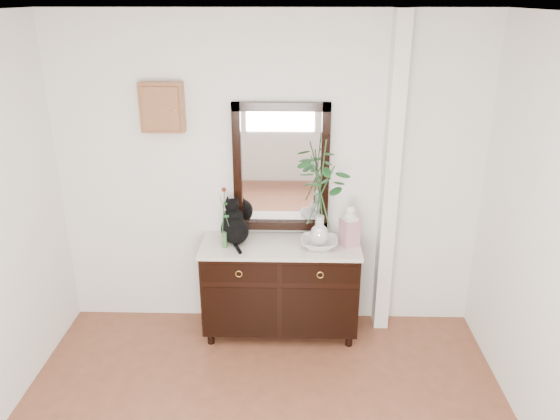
{
  "coord_description": "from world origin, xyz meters",
  "views": [
    {
      "loc": [
        0.21,
        -2.38,
        2.79
      ],
      "look_at": [
        0.1,
        1.63,
        1.2
      ],
      "focal_mm": 35.0,
      "sensor_mm": 36.0,
      "label": 1
    }
  ],
  "objects_px": {
    "lotus_bowl": "(319,243)",
    "ginger_jar": "(350,225)",
    "cat": "(235,221)",
    "sideboard": "(280,284)"
  },
  "relations": [
    {
      "from": "cat",
      "to": "ginger_jar",
      "type": "distance_m",
      "value": 0.95
    },
    {
      "from": "ginger_jar",
      "to": "sideboard",
      "type": "bearing_deg",
      "value": -178.8
    },
    {
      "from": "lotus_bowl",
      "to": "ginger_jar",
      "type": "distance_m",
      "value": 0.29
    },
    {
      "from": "sideboard",
      "to": "ginger_jar",
      "type": "relative_size",
      "value": 3.72
    },
    {
      "from": "cat",
      "to": "ginger_jar",
      "type": "relative_size",
      "value": 1.04
    },
    {
      "from": "sideboard",
      "to": "lotus_bowl",
      "type": "relative_size",
      "value": 4.31
    },
    {
      "from": "sideboard",
      "to": "ginger_jar",
      "type": "height_order",
      "value": "ginger_jar"
    },
    {
      "from": "lotus_bowl",
      "to": "ginger_jar",
      "type": "bearing_deg",
      "value": 12.19
    },
    {
      "from": "cat",
      "to": "lotus_bowl",
      "type": "bearing_deg",
      "value": -27.35
    },
    {
      "from": "sideboard",
      "to": "lotus_bowl",
      "type": "bearing_deg",
      "value": -7.49
    }
  ]
}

